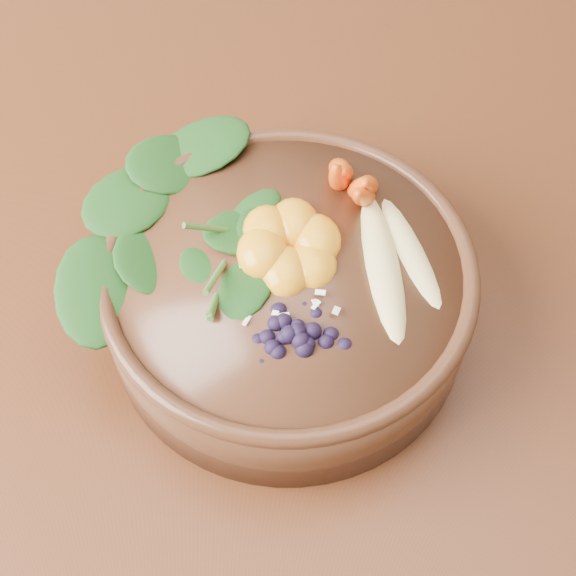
# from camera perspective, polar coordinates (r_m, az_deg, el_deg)

# --- Properties ---
(ground) EXTENTS (4.00, 4.00, 0.00)m
(ground) POSITION_cam_1_polar(r_m,az_deg,el_deg) (1.39, 10.67, -12.77)
(ground) COLOR #381E0F
(ground) RESTS_ON ground
(dining_table) EXTENTS (1.60, 0.90, 0.75)m
(dining_table) POSITION_cam_1_polar(r_m,az_deg,el_deg) (0.83, 17.70, 4.14)
(dining_table) COLOR #331C0C
(dining_table) RESTS_ON ground
(stoneware_bowl) EXTENTS (0.27, 0.27, 0.07)m
(stoneware_bowl) POSITION_cam_1_polar(r_m,az_deg,el_deg) (0.59, -0.00, -0.55)
(stoneware_bowl) COLOR #4B2C1C
(stoneware_bowl) RESTS_ON dining_table
(kale_heap) EXTENTS (0.18, 0.16, 0.04)m
(kale_heap) POSITION_cam_1_polar(r_m,az_deg,el_deg) (0.58, -4.42, 6.92)
(kale_heap) COLOR #1B4418
(kale_heap) RESTS_ON stoneware_bowl
(carrot_cluster) EXTENTS (0.06, 0.06, 0.07)m
(carrot_cluster) POSITION_cam_1_polar(r_m,az_deg,el_deg) (0.58, 4.41, 9.57)
(carrot_cluster) COLOR #E95015
(carrot_cluster) RESTS_ON stoneware_bowl
(banana_halves) EXTENTS (0.06, 0.15, 0.03)m
(banana_halves) POSITION_cam_1_polar(r_m,az_deg,el_deg) (0.56, 7.87, 2.87)
(banana_halves) COLOR #E0CC84
(banana_halves) RESTS_ON stoneware_bowl
(mandarin_cluster) EXTENTS (0.08, 0.09, 0.03)m
(mandarin_cluster) POSITION_cam_1_polar(r_m,az_deg,el_deg) (0.56, 0.10, 3.74)
(mandarin_cluster) COLOR orange
(mandarin_cluster) RESTS_ON stoneware_bowl
(blueberry_pile) EXTENTS (0.12, 0.09, 0.04)m
(blueberry_pile) POSITION_cam_1_polar(r_m,az_deg,el_deg) (0.51, 0.63, -2.34)
(blueberry_pile) COLOR black
(blueberry_pile) RESTS_ON stoneware_bowl
(coconut_flakes) EXTENTS (0.09, 0.07, 0.01)m
(coconut_flakes) POSITION_cam_1_polar(r_m,az_deg,el_deg) (0.54, 0.29, 0.14)
(coconut_flakes) COLOR white
(coconut_flakes) RESTS_ON stoneware_bowl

